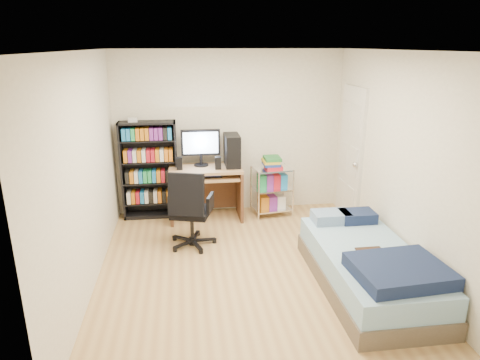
{
  "coord_description": "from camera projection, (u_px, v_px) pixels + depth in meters",
  "views": [
    {
      "loc": [
        -0.7,
        -4.48,
        2.56
      ],
      "look_at": [
        -0.05,
        0.4,
        0.99
      ],
      "focal_mm": 32.0,
      "sensor_mm": 36.0,
      "label": 1
    }
  ],
  "objects": [
    {
      "name": "room",
      "position": [
        249.0,
        169.0,
        4.72
      ],
      "size": [
        3.58,
        4.08,
        2.58
      ],
      "color": "tan",
      "rests_on": "ground"
    },
    {
      "name": "media_shelf",
      "position": [
        150.0,
        169.0,
        6.45
      ],
      "size": [
        0.83,
        0.28,
        1.54
      ],
      "color": "black",
      "rests_on": "room"
    },
    {
      "name": "computer_desk",
      "position": [
        212.0,
        171.0,
        6.45
      ],
      "size": [
        1.08,
        0.63,
        1.36
      ],
      "color": "#A57A55",
      "rests_on": "room"
    },
    {
      "name": "office_chair",
      "position": [
        191.0,
        223.0,
        5.58
      ],
      "size": [
        0.78,
        0.78,
        1.05
      ],
      "rotation": [
        0.0,
        0.0,
        -0.29
      ],
      "color": "black",
      "rests_on": "room"
    },
    {
      "name": "wire_cart",
      "position": [
        272.0,
        177.0,
        6.55
      ],
      "size": [
        0.63,
        0.49,
        0.93
      ],
      "rotation": [
        0.0,
        0.0,
        0.14
      ],
      "color": "silver",
      "rests_on": "room"
    },
    {
      "name": "bed",
      "position": [
        369.0,
        267.0,
        4.63
      ],
      "size": [
        1.01,
        2.02,
        0.57
      ],
      "color": "brown",
      "rests_on": "room"
    },
    {
      "name": "door",
      "position": [
        351.0,
        155.0,
        6.29
      ],
      "size": [
        0.12,
        0.8,
        2.0
      ],
      "color": "silver",
      "rests_on": "room"
    }
  ]
}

